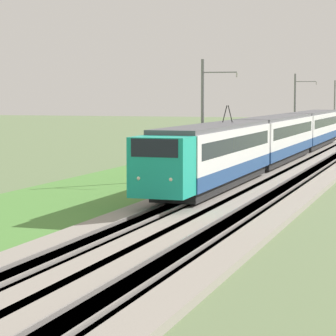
{
  "coord_description": "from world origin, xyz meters",
  "views": [
    {
      "loc": [
        -6.97,
        -12.29,
        5.85
      ],
      "look_at": [
        29.76,
        0.0,
        2.29
      ],
      "focal_mm": 85.0,
      "sensor_mm": 36.0,
      "label": 1
    }
  ],
  "objects_px": {
    "passenger_train": "(278,136)",
    "catenary_mast_mid": "(203,118)",
    "catenary_mast_distant": "(335,105)",
    "catenary_mast_far": "(295,109)"
  },
  "relations": [
    {
      "from": "passenger_train",
      "to": "catenary_mast_mid",
      "type": "distance_m",
      "value": 13.43
    },
    {
      "from": "passenger_train",
      "to": "catenary_mast_distant",
      "type": "relative_size",
      "value": 7.46
    },
    {
      "from": "catenary_mast_far",
      "to": "catenary_mast_mid",
      "type": "bearing_deg",
      "value": 180.0
    },
    {
      "from": "catenary_mast_mid",
      "to": "catenary_mast_distant",
      "type": "bearing_deg",
      "value": -0.0
    },
    {
      "from": "catenary_mast_far",
      "to": "catenary_mast_distant",
      "type": "xyz_separation_m",
      "value": [
        38.12,
        -0.0,
        -0.04
      ]
    },
    {
      "from": "catenary_mast_mid",
      "to": "catenary_mast_distant",
      "type": "relative_size",
      "value": 1.01
    },
    {
      "from": "catenary_mast_mid",
      "to": "catenary_mast_distant",
      "type": "distance_m",
      "value": 76.24
    },
    {
      "from": "passenger_train",
      "to": "catenary_mast_distant",
      "type": "distance_m",
      "value": 63.31
    },
    {
      "from": "passenger_train",
      "to": "catenary_mast_mid",
      "type": "relative_size",
      "value": 7.38
    },
    {
      "from": "catenary_mast_mid",
      "to": "catenary_mast_far",
      "type": "relative_size",
      "value": 1.0
    }
  ]
}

